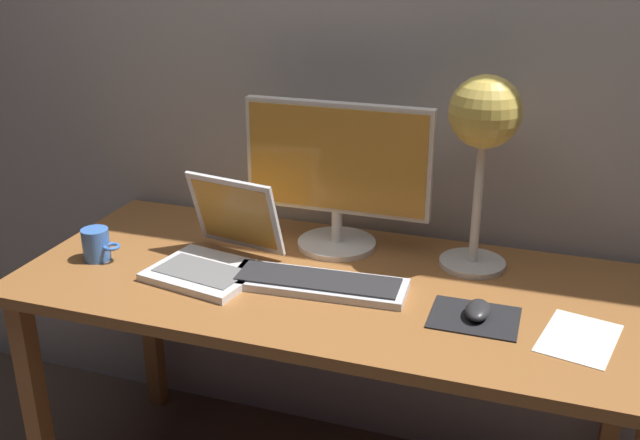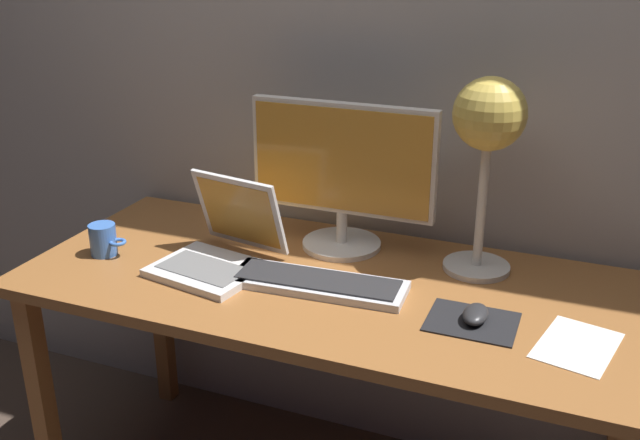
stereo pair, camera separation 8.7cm
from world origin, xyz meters
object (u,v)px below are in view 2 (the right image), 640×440
object	(u,v)px
coffee_mug	(104,240)
desk_lamp	(488,128)
mouse	(476,314)
keyboard_main	(318,283)
laptop	(223,242)
monitor	(342,170)

from	to	relation	value
coffee_mug	desk_lamp	bearing A→B (deg)	16.39
desk_lamp	mouse	xyz separation A→B (m)	(0.05, -0.28, -0.36)
keyboard_main	laptop	size ratio (longest dim) A/B	1.36
monitor	coffee_mug	world-z (taller)	monitor
monitor	coffee_mug	size ratio (longest dim) A/B	4.81
laptop	desk_lamp	bearing A→B (deg)	19.00
mouse	coffee_mug	size ratio (longest dim) A/B	0.90
laptop	mouse	xyz separation A→B (m)	(0.68, -0.06, -0.04)
keyboard_main	desk_lamp	size ratio (longest dim) A/B	0.89
desk_lamp	mouse	distance (m)	0.46
monitor	laptop	bearing A→B (deg)	-138.27
keyboard_main	laptop	bearing A→B (deg)	173.24
monitor	mouse	size ratio (longest dim) A/B	5.37
desk_lamp	mouse	bearing A→B (deg)	-79.99
laptop	desk_lamp	distance (m)	0.74
monitor	laptop	world-z (taller)	monitor
monitor	desk_lamp	distance (m)	0.41
monitor	mouse	distance (m)	0.55
monitor	desk_lamp	bearing A→B (deg)	-1.05
desk_lamp	mouse	world-z (taller)	desk_lamp
coffee_mug	mouse	bearing A→B (deg)	0.36
monitor	coffee_mug	bearing A→B (deg)	-153.57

